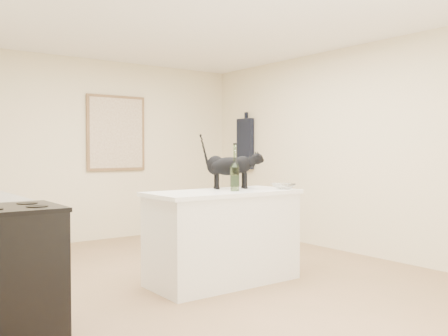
% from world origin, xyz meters
% --- Properties ---
extents(floor, '(5.50, 5.50, 0.00)m').
position_xyz_m(floor, '(0.00, 0.00, 0.00)').
color(floor, '#997151').
rests_on(floor, ground).
extents(ceiling, '(5.50, 5.50, 0.00)m').
position_xyz_m(ceiling, '(0.00, 0.00, 2.60)').
color(ceiling, white).
rests_on(ceiling, ground).
extents(wall_back, '(4.50, 0.00, 4.50)m').
position_xyz_m(wall_back, '(0.00, 2.75, 1.30)').
color(wall_back, beige).
rests_on(wall_back, ground).
extents(wall_right, '(0.00, 5.50, 5.50)m').
position_xyz_m(wall_right, '(2.25, 0.00, 1.30)').
color(wall_right, beige).
rests_on(wall_right, ground).
extents(island_base, '(1.44, 0.67, 0.86)m').
position_xyz_m(island_base, '(0.10, -0.20, 0.43)').
color(island_base, white).
rests_on(island_base, floor).
extents(island_top, '(1.50, 0.70, 0.04)m').
position_xyz_m(island_top, '(0.10, -0.20, 0.88)').
color(island_top, white).
rests_on(island_top, island_base).
extents(stove, '(0.60, 0.60, 0.90)m').
position_xyz_m(stove, '(-1.95, -0.60, 0.45)').
color(stove, black).
rests_on(stove, floor).
extents(artwork_frame, '(0.90, 0.03, 1.10)m').
position_xyz_m(artwork_frame, '(0.30, 2.72, 1.55)').
color(artwork_frame, brown).
rests_on(artwork_frame, wall_back).
extents(artwork_canvas, '(0.82, 0.00, 1.02)m').
position_xyz_m(artwork_canvas, '(0.30, 2.70, 1.55)').
color(artwork_canvas, beige).
rests_on(artwork_canvas, wall_back).
extents(hanging_garment, '(0.08, 0.34, 0.80)m').
position_xyz_m(hanging_garment, '(2.19, 2.05, 1.40)').
color(hanging_garment, black).
rests_on(hanging_garment, wall_right).
extents(black_cat, '(0.62, 0.39, 0.42)m').
position_xyz_m(black_cat, '(0.31, -0.03, 1.11)').
color(black_cat, black).
rests_on(black_cat, island_top).
extents(wine_bottle, '(0.12, 0.12, 0.41)m').
position_xyz_m(wine_bottle, '(0.18, -0.29, 1.10)').
color(wine_bottle, '#325220').
rests_on(wine_bottle, island_top).
extents(glass_bowl, '(0.29, 0.29, 0.06)m').
position_xyz_m(glass_bowl, '(0.73, -0.39, 0.93)').
color(glass_bowl, white).
rests_on(glass_bowl, island_top).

